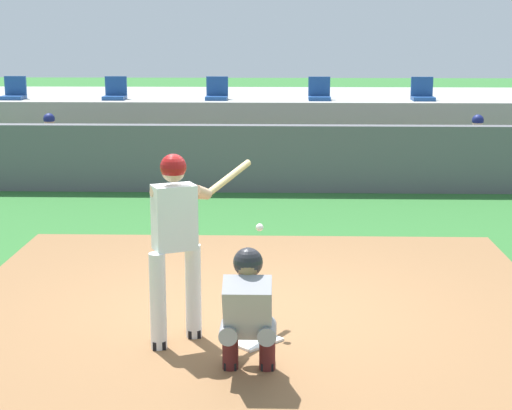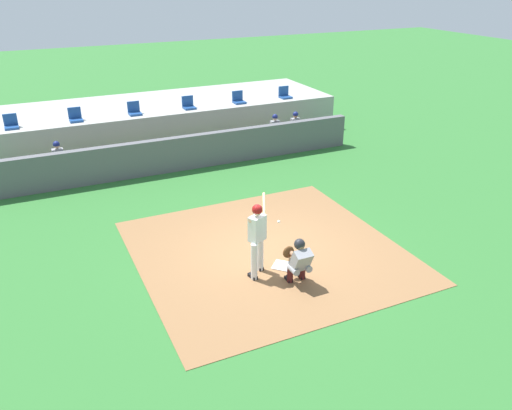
# 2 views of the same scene
# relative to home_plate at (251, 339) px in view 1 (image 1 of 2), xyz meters

# --- Properties ---
(ground_plane) EXTENTS (80.00, 80.00, 0.00)m
(ground_plane) POSITION_rel_home_plate_xyz_m (0.00, 0.80, -0.02)
(ground_plane) COLOR #2D6B2D
(dirt_infield) EXTENTS (6.40, 6.40, 0.01)m
(dirt_infield) POSITION_rel_home_plate_xyz_m (0.00, 0.80, -0.02)
(dirt_infield) COLOR olive
(dirt_infield) RESTS_ON ground
(home_plate) EXTENTS (0.62, 0.62, 0.02)m
(home_plate) POSITION_rel_home_plate_xyz_m (0.00, 0.00, 0.00)
(home_plate) COLOR white
(home_plate) RESTS_ON dirt_infield
(batter_at_plate) EXTENTS (0.91, 1.23, 1.80)m
(batter_at_plate) POSITION_rel_home_plate_xyz_m (-0.68, -0.04, 1.01)
(batter_at_plate) COLOR silver
(batter_at_plate) RESTS_ON ground
(catcher_crouched) EXTENTS (0.48, 1.49, 1.13)m
(catcher_crouched) POSITION_rel_home_plate_xyz_m (-0.01, -0.76, 0.59)
(catcher_crouched) COLOR gray
(catcher_crouched) RESTS_ON ground
(dugout_wall) EXTENTS (13.00, 0.30, 1.20)m
(dugout_wall) POSITION_rel_home_plate_xyz_m (0.00, 7.30, 0.58)
(dugout_wall) COLOR #59595E
(dugout_wall) RESTS_ON ground
(dugout_bench) EXTENTS (11.80, 0.44, 0.45)m
(dugout_bench) POSITION_rel_home_plate_xyz_m (0.00, 8.30, 0.20)
(dugout_bench) COLOR olive
(dugout_bench) RESTS_ON ground
(dugout_player_0) EXTENTS (0.49, 0.70, 1.30)m
(dugout_player_0) POSITION_rel_home_plate_xyz_m (-4.16, 8.14, 0.65)
(dugout_player_0) COLOR #939399
(dugout_player_0) RESTS_ON ground
(dugout_player_1) EXTENTS (0.49, 0.70, 1.30)m
(dugout_player_1) POSITION_rel_home_plate_xyz_m (3.98, 8.14, 0.65)
(dugout_player_1) COLOR #939399
(dugout_player_1) RESTS_ON ground
(stands_platform) EXTENTS (15.00, 4.40, 1.40)m
(stands_platform) POSITION_rel_home_plate_xyz_m (0.00, 11.70, 0.68)
(stands_platform) COLOR #9E9E99
(stands_platform) RESTS_ON ground
(stadium_seat_0) EXTENTS (0.46, 0.46, 0.48)m
(stadium_seat_0) POSITION_rel_home_plate_xyz_m (-5.42, 10.18, 1.51)
(stadium_seat_0) COLOR #1E478C
(stadium_seat_0) RESTS_ON stands_platform
(stadium_seat_1) EXTENTS (0.46, 0.46, 0.48)m
(stadium_seat_1) POSITION_rel_home_plate_xyz_m (-3.25, 10.18, 1.51)
(stadium_seat_1) COLOR #1E478C
(stadium_seat_1) RESTS_ON stands_platform
(stadium_seat_2) EXTENTS (0.46, 0.46, 0.48)m
(stadium_seat_2) POSITION_rel_home_plate_xyz_m (-1.08, 10.18, 1.51)
(stadium_seat_2) COLOR #1E478C
(stadium_seat_2) RESTS_ON stands_platform
(stadium_seat_3) EXTENTS (0.46, 0.46, 0.48)m
(stadium_seat_3) POSITION_rel_home_plate_xyz_m (1.08, 10.18, 1.51)
(stadium_seat_3) COLOR #1E478C
(stadium_seat_3) RESTS_ON stands_platform
(stadium_seat_4) EXTENTS (0.46, 0.46, 0.48)m
(stadium_seat_4) POSITION_rel_home_plate_xyz_m (3.25, 10.18, 1.51)
(stadium_seat_4) COLOR #1E478C
(stadium_seat_4) RESTS_ON stands_platform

